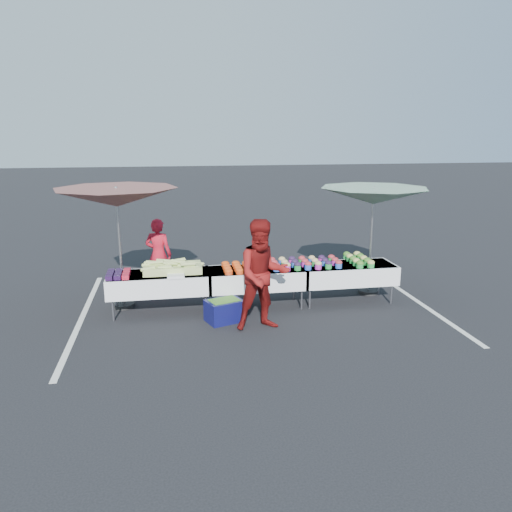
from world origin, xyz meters
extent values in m
plane|color=black|center=(0.00, 0.00, 0.00)|extent=(80.00, 80.00, 0.00)
cube|color=silver|center=(-3.20, 0.00, 0.00)|extent=(0.10, 5.00, 0.00)
cube|color=silver|center=(3.20, 0.00, 0.00)|extent=(0.10, 5.00, 0.00)
cube|color=white|center=(-1.80, 0.00, 0.73)|extent=(1.80, 0.75, 0.04)
cube|color=white|center=(-1.80, 0.00, 0.57)|extent=(1.86, 0.81, 0.36)
cylinder|color=slate|center=(-2.62, -0.29, 0.20)|extent=(0.04, 0.04, 0.39)
cylinder|color=slate|center=(-2.62, 0.29, 0.20)|extent=(0.04, 0.04, 0.39)
cylinder|color=slate|center=(-0.98, -0.29, 0.20)|extent=(0.04, 0.04, 0.39)
cylinder|color=slate|center=(-0.98, 0.29, 0.20)|extent=(0.04, 0.04, 0.39)
cube|color=white|center=(0.00, 0.00, 0.73)|extent=(1.80, 0.75, 0.04)
cube|color=white|center=(0.00, 0.00, 0.57)|extent=(1.86, 0.81, 0.36)
cylinder|color=slate|center=(-0.82, -0.29, 0.20)|extent=(0.04, 0.04, 0.39)
cylinder|color=slate|center=(-0.82, 0.29, 0.20)|extent=(0.04, 0.04, 0.39)
cylinder|color=slate|center=(0.82, -0.29, 0.20)|extent=(0.04, 0.04, 0.39)
cylinder|color=slate|center=(0.82, 0.29, 0.20)|extent=(0.04, 0.04, 0.39)
cube|color=white|center=(1.80, 0.00, 0.73)|extent=(1.80, 0.75, 0.04)
cube|color=white|center=(1.80, 0.00, 0.57)|extent=(1.86, 0.81, 0.36)
cylinder|color=slate|center=(0.98, -0.29, 0.20)|extent=(0.04, 0.04, 0.39)
cylinder|color=slate|center=(0.98, 0.29, 0.20)|extent=(0.04, 0.04, 0.39)
cylinder|color=slate|center=(2.62, -0.29, 0.20)|extent=(0.04, 0.04, 0.39)
cylinder|color=slate|center=(2.62, 0.29, 0.20)|extent=(0.04, 0.04, 0.39)
cube|color=black|center=(-2.65, -0.27, 0.79)|extent=(0.12, 0.12, 0.08)
cube|color=black|center=(-2.65, -0.13, 0.79)|extent=(0.12, 0.12, 0.08)
cube|color=black|center=(-2.65, 0.01, 0.79)|extent=(0.12, 0.12, 0.08)
cube|color=black|center=(-2.65, 0.15, 0.79)|extent=(0.12, 0.12, 0.08)
cube|color=black|center=(-2.51, -0.27, 0.79)|extent=(0.12, 0.12, 0.08)
cube|color=black|center=(-2.51, -0.13, 0.79)|extent=(0.12, 0.12, 0.08)
cube|color=black|center=(-2.51, 0.01, 0.79)|extent=(0.12, 0.12, 0.08)
cube|color=black|center=(-2.51, 0.15, 0.79)|extent=(0.12, 0.12, 0.08)
cube|color=red|center=(-2.37, -0.27, 0.79)|extent=(0.12, 0.12, 0.08)
cube|color=red|center=(-2.37, -0.13, 0.79)|extent=(0.12, 0.12, 0.08)
cube|color=red|center=(-2.37, 0.01, 0.79)|extent=(0.12, 0.12, 0.08)
cube|color=red|center=(-2.37, 0.15, 0.79)|extent=(0.12, 0.12, 0.08)
cube|color=#A2C163|center=(-1.55, 0.05, 0.82)|extent=(1.05, 0.55, 0.14)
cylinder|color=#A2C163|center=(-1.25, 0.20, 0.85)|extent=(0.27, 0.09, 0.10)
cylinder|color=#A2C163|center=(-1.93, 0.10, 0.92)|extent=(0.27, 0.14, 0.07)
cylinder|color=#A2C163|center=(-1.44, -0.06, 0.97)|extent=(0.27, 0.14, 0.09)
cylinder|color=#A2C163|center=(-1.97, 0.08, 0.87)|extent=(0.27, 0.15, 0.10)
cylinder|color=#A2C163|center=(-1.73, -0.01, 0.91)|extent=(0.27, 0.15, 0.08)
cylinder|color=#A2C163|center=(-1.59, 0.09, 0.94)|extent=(0.27, 0.10, 0.10)
cylinder|color=#A2C163|center=(-1.59, -0.03, 0.94)|extent=(0.27, 0.07, 0.08)
cylinder|color=#A2C163|center=(-1.68, -0.13, 0.90)|extent=(0.27, 0.14, 0.09)
cylinder|color=#A2C163|center=(-1.71, 0.25, 0.92)|extent=(0.27, 0.12, 0.08)
cylinder|color=#A2C163|center=(-1.09, 0.14, 0.87)|extent=(0.27, 0.16, 0.08)
cylinder|color=#A2C163|center=(-1.86, 0.01, 0.92)|extent=(0.27, 0.11, 0.07)
cylinder|color=#A2C163|center=(-1.64, -0.18, 0.85)|extent=(0.27, 0.10, 0.07)
cylinder|color=#A2C163|center=(-1.44, 0.19, 0.93)|extent=(0.27, 0.12, 0.08)
cylinder|color=#A2C163|center=(-1.98, -0.17, 0.90)|extent=(0.27, 0.15, 0.08)
cylinder|color=#A2C163|center=(-1.89, 0.09, 0.94)|extent=(0.27, 0.10, 0.08)
cylinder|color=#A2C163|center=(-1.34, 0.00, 0.90)|extent=(0.27, 0.16, 0.10)
cylinder|color=#A2C163|center=(-1.83, -0.02, 0.97)|extent=(0.27, 0.12, 0.09)
cylinder|color=#A2C163|center=(-1.28, -0.18, 0.95)|extent=(0.27, 0.09, 0.07)
cylinder|color=#A2C163|center=(-1.22, -0.15, 0.88)|extent=(0.27, 0.10, 0.09)
cylinder|color=#A2C163|center=(-1.30, -0.09, 0.87)|extent=(0.27, 0.12, 0.09)
cylinder|color=#A2C163|center=(-1.45, 0.28, 0.86)|extent=(0.27, 0.10, 0.08)
cube|color=white|center=(-1.50, -0.30, 0.78)|extent=(0.30, 0.25, 0.05)
cylinder|color=red|center=(-0.55, -0.28, 0.78)|extent=(0.15, 0.15, 0.05)
ellipsoid|color=#E5420D|center=(-0.55, -0.28, 0.81)|extent=(0.15, 0.15, 0.08)
cylinder|color=red|center=(-0.55, -0.10, 0.78)|extent=(0.15, 0.15, 0.05)
ellipsoid|color=#E5420D|center=(-0.55, -0.10, 0.81)|extent=(0.15, 0.15, 0.08)
cylinder|color=red|center=(-0.55, 0.08, 0.78)|extent=(0.15, 0.15, 0.05)
ellipsoid|color=#E5420D|center=(-0.55, 0.08, 0.81)|extent=(0.15, 0.15, 0.08)
cylinder|color=red|center=(-0.55, 0.26, 0.78)|extent=(0.15, 0.15, 0.05)
ellipsoid|color=#E5420D|center=(-0.55, 0.26, 0.81)|extent=(0.15, 0.15, 0.08)
cylinder|color=red|center=(-0.35, -0.28, 0.78)|extent=(0.15, 0.15, 0.05)
ellipsoid|color=#E5420D|center=(-0.35, -0.28, 0.81)|extent=(0.15, 0.15, 0.08)
cylinder|color=red|center=(-0.35, -0.10, 0.78)|extent=(0.15, 0.15, 0.05)
ellipsoid|color=#E5420D|center=(-0.35, -0.10, 0.81)|extent=(0.15, 0.15, 0.08)
cylinder|color=red|center=(-0.35, 0.08, 0.78)|extent=(0.15, 0.15, 0.05)
ellipsoid|color=#E5420D|center=(-0.35, 0.08, 0.81)|extent=(0.15, 0.15, 0.08)
cylinder|color=red|center=(-0.35, 0.26, 0.78)|extent=(0.15, 0.15, 0.05)
ellipsoid|color=#E5420D|center=(-0.35, 0.26, 0.81)|extent=(0.15, 0.15, 0.08)
cylinder|color=red|center=(-0.15, -0.28, 0.78)|extent=(0.15, 0.15, 0.05)
ellipsoid|color=#E5420D|center=(-0.15, -0.28, 0.81)|extent=(0.15, 0.15, 0.08)
cylinder|color=red|center=(-0.15, -0.10, 0.78)|extent=(0.15, 0.15, 0.05)
ellipsoid|color=#E5420D|center=(-0.15, -0.10, 0.81)|extent=(0.15, 0.15, 0.08)
cylinder|color=red|center=(-0.15, 0.08, 0.78)|extent=(0.15, 0.15, 0.05)
ellipsoid|color=#E5420D|center=(-0.15, 0.08, 0.81)|extent=(0.15, 0.15, 0.08)
cylinder|color=red|center=(-0.15, 0.26, 0.78)|extent=(0.15, 0.15, 0.05)
ellipsoid|color=#E5420D|center=(-0.15, 0.26, 0.81)|extent=(0.15, 0.15, 0.08)
cylinder|color=red|center=(0.05, -0.28, 0.78)|extent=(0.15, 0.15, 0.05)
ellipsoid|color=#E5420D|center=(0.05, -0.28, 0.81)|extent=(0.15, 0.15, 0.08)
cylinder|color=red|center=(0.05, -0.10, 0.78)|extent=(0.15, 0.15, 0.05)
ellipsoid|color=#E5420D|center=(0.05, -0.10, 0.81)|extent=(0.15, 0.15, 0.08)
cylinder|color=red|center=(0.05, 0.08, 0.78)|extent=(0.15, 0.15, 0.05)
ellipsoid|color=#E5420D|center=(0.05, 0.08, 0.81)|extent=(0.15, 0.15, 0.08)
cylinder|color=red|center=(0.05, 0.26, 0.78)|extent=(0.15, 0.15, 0.05)
ellipsoid|color=#E5420D|center=(0.05, 0.26, 0.81)|extent=(0.15, 0.15, 0.08)
cylinder|color=blue|center=(0.35, -0.22, 0.80)|extent=(0.13, 0.13, 0.10)
ellipsoid|color=maroon|center=(0.35, -0.22, 0.86)|extent=(0.14, 0.14, 0.10)
cylinder|color=#BC28A0|center=(0.35, 0.00, 0.80)|extent=(0.13, 0.13, 0.10)
ellipsoid|color=maroon|center=(0.35, 0.00, 0.86)|extent=(0.14, 0.14, 0.10)
cylinder|color=green|center=(0.35, 0.22, 0.80)|extent=(0.13, 0.13, 0.10)
ellipsoid|color=maroon|center=(0.35, 0.22, 0.86)|extent=(0.14, 0.14, 0.10)
cylinder|color=#BC28A0|center=(0.55, -0.22, 0.80)|extent=(0.13, 0.13, 0.10)
ellipsoid|color=tan|center=(0.55, -0.22, 0.86)|extent=(0.14, 0.14, 0.10)
cylinder|color=green|center=(0.55, 0.00, 0.80)|extent=(0.13, 0.13, 0.10)
ellipsoid|color=tan|center=(0.55, 0.00, 0.86)|extent=(0.14, 0.14, 0.10)
cylinder|color=blue|center=(0.55, 0.22, 0.80)|extent=(0.13, 0.13, 0.10)
ellipsoid|color=tan|center=(0.55, 0.22, 0.86)|extent=(0.14, 0.14, 0.10)
cylinder|color=green|center=(0.75, -0.22, 0.80)|extent=(0.13, 0.13, 0.10)
ellipsoid|color=black|center=(0.75, -0.22, 0.86)|extent=(0.14, 0.14, 0.10)
cylinder|color=blue|center=(0.75, 0.00, 0.80)|extent=(0.13, 0.13, 0.10)
ellipsoid|color=black|center=(0.75, 0.00, 0.86)|extent=(0.14, 0.14, 0.10)
cylinder|color=#BC28A0|center=(0.75, 0.22, 0.80)|extent=(0.13, 0.13, 0.10)
ellipsoid|color=black|center=(0.75, 0.22, 0.86)|extent=(0.14, 0.14, 0.10)
cylinder|color=blue|center=(0.95, -0.22, 0.80)|extent=(0.13, 0.13, 0.10)
ellipsoid|color=maroon|center=(0.95, -0.22, 0.86)|extent=(0.14, 0.14, 0.10)
cylinder|color=#BC28A0|center=(0.95, 0.00, 0.80)|extent=(0.13, 0.13, 0.10)
ellipsoid|color=maroon|center=(0.95, 0.00, 0.86)|extent=(0.14, 0.14, 0.10)
cylinder|color=green|center=(0.95, 0.22, 0.80)|extent=(0.13, 0.13, 0.10)
ellipsoid|color=maroon|center=(0.95, 0.22, 0.86)|extent=(0.14, 0.14, 0.10)
cylinder|color=#BC28A0|center=(1.15, -0.22, 0.80)|extent=(0.13, 0.13, 0.10)
ellipsoid|color=tan|center=(1.15, -0.22, 0.86)|extent=(0.14, 0.14, 0.10)
cylinder|color=green|center=(1.15, 0.00, 0.80)|extent=(0.13, 0.13, 0.10)
ellipsoid|color=tan|center=(1.15, 0.00, 0.86)|extent=(0.14, 0.14, 0.10)
cylinder|color=blue|center=(1.15, 0.22, 0.80)|extent=(0.13, 0.13, 0.10)
ellipsoid|color=tan|center=(1.15, 0.22, 0.86)|extent=(0.14, 0.14, 0.10)
cylinder|color=green|center=(1.35, -0.22, 0.80)|extent=(0.13, 0.13, 0.10)
ellipsoid|color=black|center=(1.35, -0.22, 0.86)|extent=(0.14, 0.14, 0.10)
cylinder|color=blue|center=(1.35, 0.00, 0.80)|extent=(0.13, 0.13, 0.10)
ellipsoid|color=black|center=(1.35, 0.00, 0.86)|extent=(0.14, 0.14, 0.10)
cylinder|color=#BC28A0|center=(1.35, 0.22, 0.80)|extent=(0.13, 0.13, 0.10)
ellipsoid|color=black|center=(1.35, 0.22, 0.86)|extent=(0.14, 0.14, 0.10)
cylinder|color=blue|center=(1.55, -0.22, 0.80)|extent=(0.13, 0.13, 0.10)
ellipsoid|color=maroon|center=(1.55, -0.22, 0.86)|extent=(0.14, 0.14, 0.10)
cylinder|color=#BC28A0|center=(1.55, 0.00, 0.80)|extent=(0.13, 0.13, 0.10)
ellipsoid|color=maroon|center=(1.55, 0.00, 0.86)|extent=(0.14, 0.14, 0.10)
cylinder|color=green|center=(1.55, 0.22, 0.80)|extent=(0.13, 0.13, 0.10)
ellipsoid|color=maroon|center=(1.55, 0.22, 0.86)|extent=(0.14, 0.14, 0.10)
cylinder|color=green|center=(1.95, -0.28, 0.79)|extent=(0.14, 0.14, 0.08)
ellipsoid|color=#37701E|center=(1.95, -0.28, 0.84)|extent=(0.14, 0.14, 0.11)
cylinder|color=green|center=(1.95, -0.10, 0.79)|extent=(0.14, 0.14, 0.08)
ellipsoid|color=tan|center=(1.95, -0.10, 0.84)|extent=(0.14, 0.14, 0.11)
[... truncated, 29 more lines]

